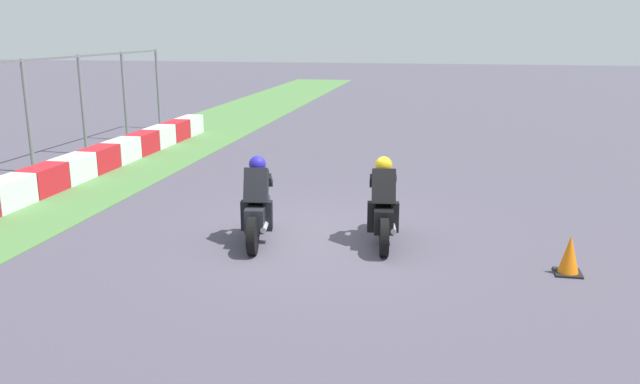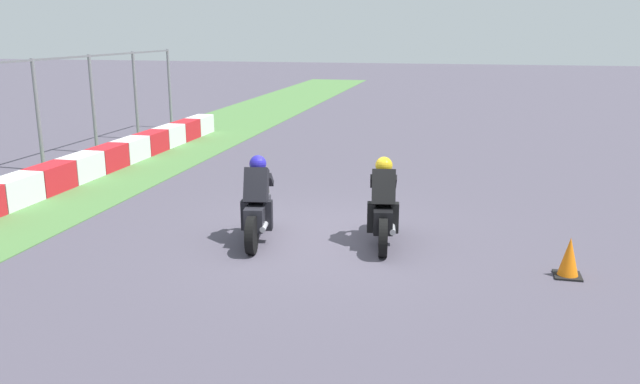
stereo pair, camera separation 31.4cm
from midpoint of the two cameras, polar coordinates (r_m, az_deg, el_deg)
The scene contains 4 objects.
ground_plane at distance 11.56m, azimuth -0.84°, elevation -4.04°, with size 120.00×120.00×0.00m, color #4C4755.
rider_lane_a at distance 11.15m, azimuth 4.82°, elevation -1.43°, with size 2.04×0.59×1.51m.
rider_lane_b at distance 11.25m, azimuth -6.37°, elevation -1.33°, with size 2.04×0.60×1.51m.
traffic_cone at distance 10.44m, azimuth 20.49°, elevation -5.35°, with size 0.40×0.40×0.62m.
Camera 1 is at (-10.76, -2.12, 3.64)m, focal length 36.00 mm.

